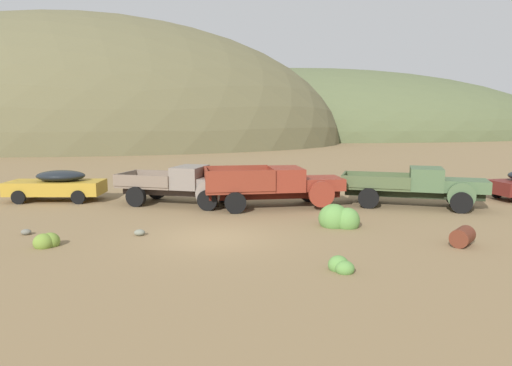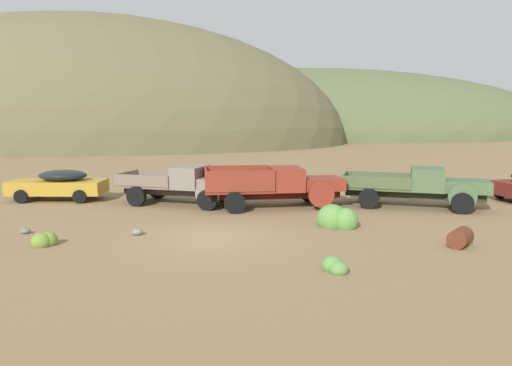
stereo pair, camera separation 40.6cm
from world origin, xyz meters
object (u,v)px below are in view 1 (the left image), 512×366
Objects in this scene: truck_primer_gray at (189,185)px; truck_weathered_green at (424,186)px; truck_rust_red at (282,185)px; oil_drum_tipped at (462,237)px; car_mustard at (53,185)px.

truck_primer_gray is 11.23m from truck_weathered_green.
truck_rust_red reaches higher than truck_primer_gray.
truck_weathered_green is (11.17, -1.16, 0.00)m from truck_primer_gray.
truck_rust_red reaches higher than truck_weathered_green.
truck_rust_red is at bearing -164.33° from truck_weathered_green.
truck_rust_red is 0.98× the size of truck_weathered_green.
truck_rust_red is 6.10× the size of oil_drum_tipped.
truck_weathered_green is 6.24× the size of oil_drum_tipped.
truck_primer_gray is 0.92× the size of truck_weathered_green.
oil_drum_tipped is (9.79, -7.77, -0.68)m from truck_primer_gray.
oil_drum_tipped is at bearing 153.42° from car_mustard.
car_mustard is 0.80× the size of truck_primer_gray.
truck_rust_red is (11.48, -2.23, 0.22)m from car_mustard.
truck_primer_gray reaches higher than oil_drum_tipped.
car_mustard is at bearing 151.29° from oil_drum_tipped.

